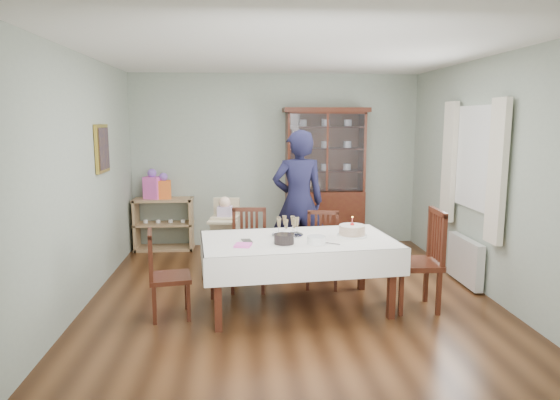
{
  "coord_description": "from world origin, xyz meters",
  "views": [
    {
      "loc": [
        -0.54,
        -5.38,
        2.0
      ],
      "look_at": [
        -0.11,
        0.2,
        1.09
      ],
      "focal_mm": 32.0,
      "sensor_mm": 36.0,
      "label": 1
    }
  ],
  "objects": [
    {
      "name": "floor",
      "position": [
        0.0,
        0.0,
        0.0
      ],
      "size": [
        5.0,
        5.0,
        0.0
      ],
      "primitive_type": "plane",
      "color": "#593319",
      "rests_on": "ground"
    },
    {
      "name": "room_shell",
      "position": [
        0.0,
        0.53,
        1.7
      ],
      "size": [
        5.0,
        5.0,
        5.0
      ],
      "color": "#9EAA99",
      "rests_on": "floor"
    },
    {
      "name": "dining_table",
      "position": [
        0.04,
        -0.32,
        0.38
      ],
      "size": [
        2.11,
        1.35,
        0.76
      ],
      "rotation": [
        0.0,
        0.0,
        0.1
      ],
      "color": "#432110",
      "rests_on": "floor"
    },
    {
      "name": "china_cabinet",
      "position": [
        0.75,
        2.26,
        1.12
      ],
      "size": [
        1.3,
        0.48,
        2.18
      ],
      "color": "#432110",
      "rests_on": "floor"
    },
    {
      "name": "sideboard",
      "position": [
        -1.75,
        2.28,
        0.4
      ],
      "size": [
        0.9,
        0.38,
        0.8
      ],
      "color": "tan",
      "rests_on": "floor"
    },
    {
      "name": "picture_frame",
      "position": [
        -2.22,
        0.8,
        1.65
      ],
      "size": [
        0.04,
        0.48,
        0.58
      ],
      "primitive_type": "cube",
      "color": "gold",
      "rests_on": "room_shell"
    },
    {
      "name": "window",
      "position": [
        2.22,
        0.3,
        1.55
      ],
      "size": [
        0.04,
        1.02,
        1.22
      ],
      "primitive_type": "cube",
      "color": "white",
      "rests_on": "room_shell"
    },
    {
      "name": "curtain_left",
      "position": [
        2.16,
        -0.32,
        1.45
      ],
      "size": [
        0.07,
        0.3,
        1.55
      ],
      "primitive_type": "cube",
      "color": "silver",
      "rests_on": "room_shell"
    },
    {
      "name": "curtain_right",
      "position": [
        2.16,
        0.92,
        1.45
      ],
      "size": [
        0.07,
        0.3,
        1.55
      ],
      "primitive_type": "cube",
      "color": "silver",
      "rests_on": "room_shell"
    },
    {
      "name": "radiator",
      "position": [
        2.16,
        0.3,
        0.3
      ],
      "size": [
        0.1,
        0.8,
        0.55
      ],
      "primitive_type": "cube",
      "color": "white",
      "rests_on": "floor"
    },
    {
      "name": "chair_far_left",
      "position": [
        -0.47,
        0.34,
        0.28
      ],
      "size": [
        0.46,
        0.46,
        0.95
      ],
      "rotation": [
        0.0,
        0.0,
        -0.08
      ],
      "color": "#432110",
      "rests_on": "floor"
    },
    {
      "name": "chair_far_right",
      "position": [
        0.42,
        0.38,
        0.27
      ],
      "size": [
        0.47,
        0.47,
        0.89
      ],
      "rotation": [
        0.0,
        0.0,
        -0.19
      ],
      "color": "#432110",
      "rests_on": "floor"
    },
    {
      "name": "chair_end_left",
      "position": [
        -1.3,
        -0.46,
        0.27
      ],
      "size": [
        0.47,
        0.47,
        0.9
      ],
      "rotation": [
        0.0,
        0.0,
        1.74
      ],
      "color": "#432110",
      "rests_on": "floor"
    },
    {
      "name": "chair_end_right",
      "position": [
        1.29,
        -0.42,
        0.32
      ],
      "size": [
        0.49,
        0.49,
        1.07
      ],
      "rotation": [
        0.0,
        0.0,
        -1.6
      ],
      "color": "#432110",
      "rests_on": "floor"
    },
    {
      "name": "woman",
      "position": [
        0.19,
        0.98,
        0.93
      ],
      "size": [
        0.72,
        0.51,
        1.87
      ],
      "primitive_type": "imported",
      "rotation": [
        0.0,
        0.0,
        3.23
      ],
      "color": "black",
      "rests_on": "floor"
    },
    {
      "name": "high_chair",
      "position": [
        -0.76,
        0.93,
        0.4
      ],
      "size": [
        0.52,
        0.52,
        1.02
      ],
      "rotation": [
        0.0,
        0.0,
        -0.16
      ],
      "color": "black",
      "rests_on": "floor"
    },
    {
      "name": "champagne_tray",
      "position": [
        -0.06,
        -0.19,
        0.82
      ],
      "size": [
        0.34,
        0.34,
        0.21
      ],
      "color": "silver",
      "rests_on": "dining_table"
    },
    {
      "name": "birthday_cake",
      "position": [
        0.63,
        -0.24,
        0.82
      ],
      "size": [
        0.32,
        0.32,
        0.22
      ],
      "color": "white",
      "rests_on": "dining_table"
    },
    {
      "name": "plate_stack_dark",
      "position": [
        -0.12,
        -0.51,
        0.81
      ],
      "size": [
        0.26,
        0.26,
        0.1
      ],
      "primitive_type": "cylinder",
      "rotation": [
        0.0,
        0.0,
        -0.32
      ],
      "color": "black",
      "rests_on": "dining_table"
    },
    {
      "name": "plate_stack_white",
      "position": [
        0.2,
        -0.55,
        0.8
      ],
      "size": [
        0.24,
        0.24,
        0.08
      ],
      "primitive_type": "cylinder",
      "rotation": [
        0.0,
        0.0,
        -0.31
      ],
      "color": "white",
      "rests_on": "dining_table"
    },
    {
      "name": "napkin_stack",
      "position": [
        -0.54,
        -0.58,
        0.77
      ],
      "size": [
        0.19,
        0.19,
        0.02
      ],
      "primitive_type": "cube",
      "rotation": [
        0.0,
        0.0,
        -0.21
      ],
      "color": "#FF5DCB",
      "rests_on": "dining_table"
    },
    {
      "name": "cutlery",
      "position": [
        -0.54,
        -0.39,
        0.77
      ],
      "size": [
        0.15,
        0.2,
        0.01
      ],
      "primitive_type": null,
      "rotation": [
        0.0,
        0.0,
        0.18
      ],
      "color": "silver",
      "rests_on": "dining_table"
    },
    {
      "name": "cake_knife",
      "position": [
        0.32,
        -0.55,
        0.77
      ],
      "size": [
        0.23,
        0.16,
        0.01
      ],
      "primitive_type": "cube",
      "rotation": [
        0.0,
        0.0,
        -0.58
      ],
      "color": "silver",
      "rests_on": "dining_table"
    },
    {
      "name": "gift_bag_pink",
      "position": [
        -1.9,
        2.26,
        1.0
      ],
      "size": [
        0.29,
        0.24,
        0.46
      ],
      "color": "#FF5DCB",
      "rests_on": "sideboard"
    },
    {
      "name": "gift_bag_orange",
      "position": [
        -1.73,
        2.26,
        0.98
      ],
      "size": [
        0.23,
        0.17,
        0.4
      ],
      "color": "orange",
      "rests_on": "sideboard"
    }
  ]
}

